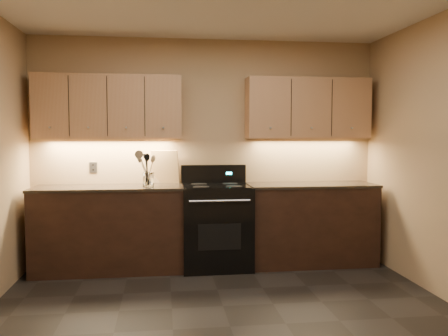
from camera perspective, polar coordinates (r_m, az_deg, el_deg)
The scene contains 15 objects.
floor at distance 3.89m, azimuth 0.76°, elevation -18.54°, with size 4.00×4.00×0.00m, color black.
wall_back at distance 5.58m, azimuth -2.15°, elevation 2.04°, with size 4.00×0.04×2.60m, color tan.
counter_left at distance 5.39m, azimuth -13.65°, elevation -7.08°, with size 1.62×0.62×0.93m.
counter_right at distance 5.61m, azimuth 10.33°, elevation -6.58°, with size 1.46×0.62×0.93m.
stove at distance 5.37m, azimuth -0.95°, elevation -6.87°, with size 0.76×0.68×1.14m.
upper_cab_left at distance 5.45m, azimuth -13.71°, elevation 7.15°, with size 1.60×0.30×0.70m, color tan.
upper_cab_right at distance 5.67m, azimuth 10.03°, elevation 7.07°, with size 1.44×0.30×0.70m, color tan.
outlet_plate at distance 5.62m, azimuth -15.46°, elevation 0.07°, with size 0.09×0.01×0.12m, color #B2B5BA.
utensil_crock at distance 5.24m, azimuth -9.08°, elevation -1.43°, with size 0.14×0.14×0.15m.
cutting_board at distance 5.51m, azimuth -7.06°, elevation 0.13°, with size 0.31×0.02×0.39m, color tan.
wooden_spoon at distance 5.22m, azimuth -9.28°, elevation -0.23°, with size 0.06×0.06×0.33m, color tan, non-canonical shape.
black_spoon at distance 5.24m, azimuth -9.27°, elevation -0.07°, with size 0.06×0.06×0.36m, color black, non-canonical shape.
black_turner at distance 5.21m, azimuth -9.05°, elevation -0.04°, with size 0.08×0.08×0.36m, color black, non-canonical shape.
steel_spatula at distance 5.23m, azimuth -8.82°, elevation -0.17°, with size 0.08×0.08×0.34m, color silver, non-canonical shape.
steel_skimmer at distance 5.21m, azimuth -8.71°, elevation 0.07°, with size 0.09×0.09×0.38m, color silver, non-canonical shape.
Camera 1 is at (-0.51, -3.55, 1.49)m, focal length 38.00 mm.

